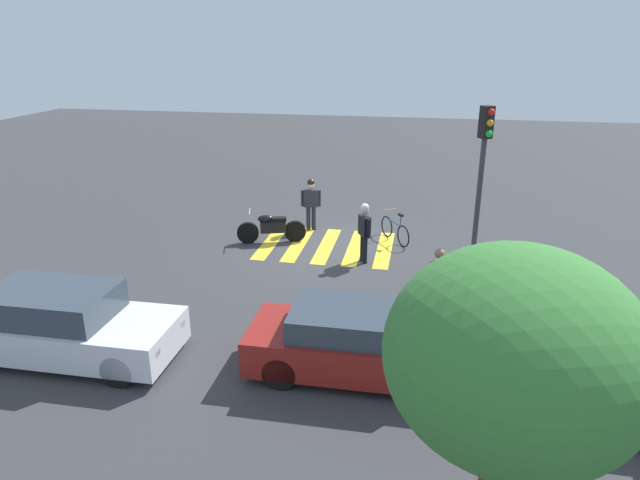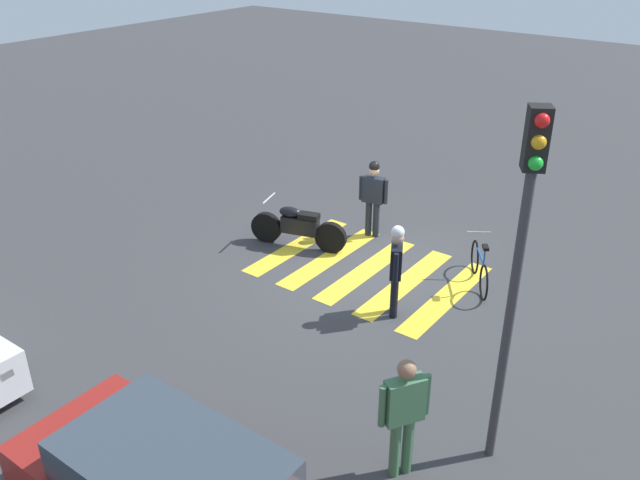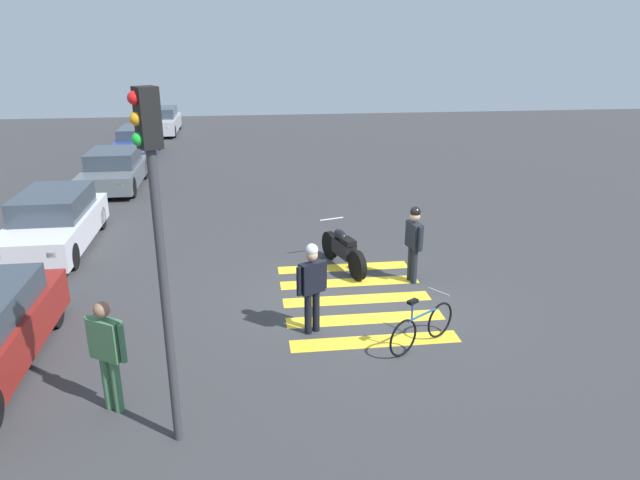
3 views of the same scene
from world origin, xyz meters
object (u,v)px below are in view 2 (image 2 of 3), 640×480
police_motorcycle (298,227)px  leaning_bicycle (479,268)px  traffic_light_pole (521,245)px  pedestrian_bystander (404,410)px  officer_on_foot (396,265)px  officer_by_motorcycle (373,194)px

police_motorcycle → leaning_bicycle: size_ratio=1.48×
traffic_light_pole → pedestrian_bystander: bearing=51.0°
police_motorcycle → traffic_light_pole: traffic_light_pole is taller
officer_on_foot → officer_by_motorcycle: size_ratio=1.00×
leaning_bicycle → police_motorcycle: bearing=11.7°
pedestrian_bystander → traffic_light_pole: 2.49m
police_motorcycle → officer_on_foot: (-3.05, 1.09, 0.54)m
officer_on_foot → officer_by_motorcycle: bearing=-50.4°
officer_on_foot → officer_by_motorcycle: 3.25m
officer_on_foot → traffic_light_pole: bearing=142.1°
officer_by_motorcycle → traffic_light_pole: 7.13m
officer_on_foot → pedestrian_bystander: 3.79m
officer_by_motorcycle → traffic_light_pole: (-4.90, 4.71, 2.14)m
leaning_bicycle → officer_by_motorcycle: 2.99m
pedestrian_bystander → leaning_bicycle: bearing=-76.2°
police_motorcycle → traffic_light_pole: bearing=150.7°
leaning_bicycle → traffic_light_pole: size_ratio=0.30×
police_motorcycle → officer_on_foot: size_ratio=1.20×
officer_by_motorcycle → traffic_light_pole: size_ratio=0.37×
officer_by_motorcycle → police_motorcycle: bearing=55.5°
traffic_light_pole → police_motorcycle: bearing=-29.3°
leaning_bicycle → pedestrian_bystander: pedestrian_bystander is taller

